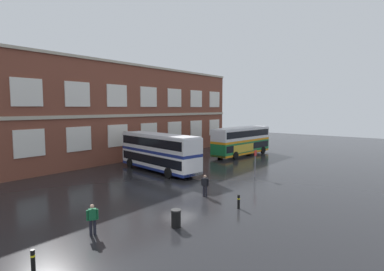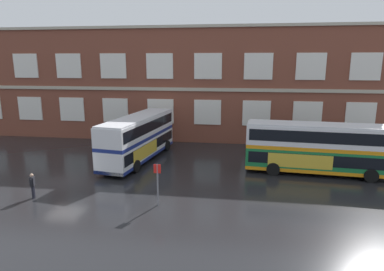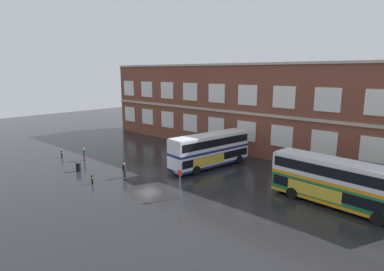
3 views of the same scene
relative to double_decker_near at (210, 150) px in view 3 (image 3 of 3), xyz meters
name	(u,v)px [view 3 (image 3 of 3)]	position (x,y,z in m)	size (l,w,h in m)	color
ground_plane	(161,168)	(-3.94, -4.47, -2.15)	(120.00, 120.00, 0.00)	black
brick_terminal_building	(247,108)	(-2.35, 11.51, 4.01)	(52.47, 8.19, 12.61)	brown
double_decker_near	(210,150)	(0.00, 0.00, 0.00)	(4.10, 11.25, 4.07)	silver
double_decker_middle	(336,182)	(15.18, -1.56, 0.00)	(11.17, 3.51, 4.07)	#197038
waiting_passenger	(124,169)	(-4.37, -9.48, -1.22)	(0.35, 0.63, 1.70)	black
second_passenger	(84,154)	(-13.92, -9.00, -1.22)	(0.61, 0.40, 1.70)	black
bus_stand_flag	(180,181)	(4.10, -9.42, -0.51)	(0.44, 0.10, 2.70)	slate
station_litter_bin	(78,167)	(-10.27, -11.77, -1.63)	(0.60, 0.60, 1.03)	black
safety_bollard_west	(62,154)	(-17.58, -10.28, -1.66)	(0.19, 0.19, 0.95)	black
safety_bollard_east	(92,179)	(-5.19, -12.96, -1.66)	(0.19, 0.19, 0.95)	black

